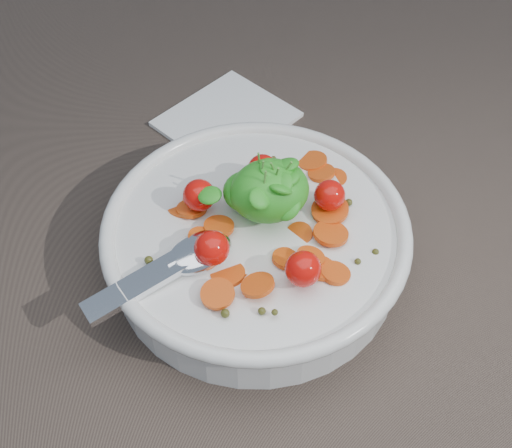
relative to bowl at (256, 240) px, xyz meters
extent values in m
plane|color=brown|center=(0.01, 0.00, -0.03)|extent=(6.00, 6.00, 0.00)
cylinder|color=white|center=(0.00, 0.00, -0.01)|extent=(0.28, 0.28, 0.05)
torus|color=white|center=(0.00, 0.00, 0.02)|extent=(0.30, 0.30, 0.02)
cylinder|color=white|center=(0.00, 0.00, -0.03)|extent=(0.14, 0.14, 0.01)
cylinder|color=brown|center=(0.00, 0.00, -0.01)|extent=(0.26, 0.26, 0.04)
cylinder|color=#DB5012|center=(-0.05, -0.07, 0.03)|extent=(0.04, 0.04, 0.01)
cylinder|color=#DB5012|center=(-0.05, 0.04, 0.02)|extent=(0.04, 0.04, 0.01)
cylinder|color=#DB5012|center=(0.04, -0.02, 0.02)|extent=(0.03, 0.03, 0.02)
cylinder|color=#DB5012|center=(-0.04, 0.05, 0.02)|extent=(0.04, 0.04, 0.01)
cylinder|color=#DB5012|center=(-0.06, 0.05, 0.02)|extent=(0.04, 0.04, 0.01)
cylinder|color=#DB5012|center=(0.09, 0.04, 0.02)|extent=(0.03, 0.03, 0.01)
cylinder|color=#DB5012|center=(0.04, -0.06, 0.02)|extent=(0.04, 0.04, 0.01)
cylinder|color=#DB5012|center=(-0.04, 0.00, 0.03)|extent=(0.04, 0.04, 0.01)
cylinder|color=#DB5012|center=(-0.05, -0.01, 0.03)|extent=(0.04, 0.04, 0.01)
cylinder|color=#DB5012|center=(-0.03, -0.04, 0.02)|extent=(0.04, 0.04, 0.01)
cylinder|color=#DB5012|center=(0.08, 0.05, 0.02)|extent=(0.04, 0.04, 0.01)
cylinder|color=#DB5012|center=(0.02, -0.05, 0.02)|extent=(0.04, 0.04, 0.01)
cylinder|color=#DB5012|center=(0.04, -0.05, 0.02)|extent=(0.03, 0.03, 0.01)
cylinder|color=#DB5012|center=(0.05, -0.07, 0.02)|extent=(0.04, 0.04, 0.01)
cylinder|color=#DB5012|center=(0.06, -0.03, 0.02)|extent=(0.05, 0.05, 0.01)
cylinder|color=#DB5012|center=(-0.04, -0.05, 0.02)|extent=(0.04, 0.04, 0.01)
cylinder|color=#DB5012|center=(0.07, 0.00, 0.02)|extent=(0.04, 0.04, 0.01)
cylinder|color=#DB5012|center=(0.08, 0.07, 0.02)|extent=(0.04, 0.04, 0.01)
cylinder|color=#DB5012|center=(-0.02, -0.07, 0.03)|extent=(0.04, 0.03, 0.02)
sphere|color=#404115|center=(0.04, 0.08, 0.02)|extent=(0.01, 0.01, 0.01)
sphere|color=#404115|center=(-0.01, -0.10, 0.03)|extent=(0.01, 0.01, 0.01)
sphere|color=#404115|center=(-0.02, -0.09, 0.02)|extent=(0.01, 0.01, 0.01)
sphere|color=#404115|center=(0.10, -0.06, 0.02)|extent=(0.01, 0.01, 0.01)
sphere|color=#404115|center=(0.05, 0.02, 0.02)|extent=(0.01, 0.01, 0.01)
sphere|color=#404115|center=(0.01, -0.04, 0.02)|extent=(0.01, 0.01, 0.01)
sphere|color=#404115|center=(-0.01, 0.04, 0.02)|extent=(0.01, 0.01, 0.01)
sphere|color=#404115|center=(-0.04, 0.00, 0.02)|extent=(0.01, 0.01, 0.01)
sphere|color=#404115|center=(-0.06, -0.01, 0.02)|extent=(0.01, 0.01, 0.01)
sphere|color=#404115|center=(-0.08, -0.03, 0.02)|extent=(0.01, 0.01, 0.01)
sphere|color=#404115|center=(0.10, 0.00, 0.02)|extent=(0.01, 0.01, 0.01)
sphere|color=#404115|center=(-0.11, -0.02, 0.03)|extent=(0.01, 0.01, 0.01)
sphere|color=#404115|center=(-0.05, -0.09, 0.02)|extent=(0.01, 0.01, 0.01)
sphere|color=#404115|center=(0.08, -0.07, 0.02)|extent=(0.01, 0.01, 0.01)
sphere|color=red|center=(0.07, 0.00, 0.04)|extent=(0.03, 0.03, 0.03)
sphere|color=red|center=(0.02, 0.05, 0.04)|extent=(0.03, 0.03, 0.03)
sphere|color=red|center=(-0.05, 0.04, 0.04)|extent=(0.03, 0.03, 0.03)
sphere|color=red|center=(-0.05, -0.03, 0.04)|extent=(0.03, 0.03, 0.03)
sphere|color=red|center=(0.02, -0.07, 0.04)|extent=(0.03, 0.03, 0.03)
ellipsoid|color=green|center=(0.02, 0.01, 0.05)|extent=(0.07, 0.07, 0.06)
ellipsoid|color=green|center=(0.00, 0.02, 0.05)|extent=(0.04, 0.04, 0.03)
ellipsoid|color=green|center=(0.02, 0.01, 0.08)|extent=(0.03, 0.03, 0.02)
ellipsoid|color=green|center=(0.02, 0.03, 0.06)|extent=(0.03, 0.03, 0.03)
ellipsoid|color=green|center=(0.00, -0.01, 0.07)|extent=(0.03, 0.03, 0.02)
ellipsoid|color=green|center=(0.03, 0.02, 0.07)|extent=(0.03, 0.03, 0.03)
ellipsoid|color=green|center=(0.03, 0.00, 0.07)|extent=(0.04, 0.04, 0.03)
ellipsoid|color=green|center=(0.02, 0.01, 0.07)|extent=(0.03, 0.02, 0.01)
ellipsoid|color=green|center=(0.01, 0.01, 0.06)|extent=(0.04, 0.04, 0.02)
ellipsoid|color=green|center=(0.02, 0.01, 0.07)|extent=(0.03, 0.03, 0.02)
ellipsoid|color=green|center=(0.01, 0.01, 0.06)|extent=(0.03, 0.03, 0.02)
ellipsoid|color=green|center=(0.00, 0.02, 0.06)|extent=(0.03, 0.03, 0.02)
ellipsoid|color=green|center=(0.02, 0.01, 0.06)|extent=(0.02, 0.02, 0.01)
ellipsoid|color=green|center=(0.02, 0.00, 0.07)|extent=(0.04, 0.04, 0.02)
ellipsoid|color=green|center=(0.02, 0.02, 0.07)|extent=(0.03, 0.03, 0.02)
ellipsoid|color=green|center=(0.02, -0.01, 0.07)|extent=(0.03, 0.02, 0.03)
ellipsoid|color=green|center=(0.02, 0.00, 0.07)|extent=(0.03, 0.03, 0.03)
ellipsoid|color=green|center=(-0.04, 0.02, 0.05)|extent=(0.03, 0.03, 0.01)
ellipsoid|color=green|center=(0.03, -0.02, 0.05)|extent=(0.03, 0.03, 0.02)
ellipsoid|color=green|center=(0.01, 0.00, 0.05)|extent=(0.03, 0.03, 0.02)
cylinder|color=#4C8C33|center=(0.03, 0.01, 0.07)|extent=(0.02, 0.01, 0.05)
cylinder|color=#4C8C33|center=(0.01, 0.02, 0.07)|extent=(0.01, 0.00, 0.05)
cylinder|color=#4C8C33|center=(0.02, 0.01, 0.07)|extent=(0.01, 0.01, 0.05)
cylinder|color=#4C8C33|center=(0.02, 0.01, 0.07)|extent=(0.02, 0.00, 0.05)
cylinder|color=#4C8C33|center=(0.01, 0.01, 0.07)|extent=(0.01, 0.00, 0.05)
cylinder|color=#4C8C33|center=(0.01, 0.00, 0.07)|extent=(0.01, 0.01, 0.05)
ellipsoid|color=silver|center=(-0.06, -0.02, 0.03)|extent=(0.08, 0.06, 0.02)
cube|color=silver|center=(-0.11, -0.04, 0.03)|extent=(0.13, 0.06, 0.02)
cylinder|color=silver|center=(-0.08, -0.03, 0.03)|extent=(0.03, 0.02, 0.01)
cube|color=white|center=(0.03, 0.22, -0.03)|extent=(0.19, 0.18, 0.01)
camera|label=1|loc=(-0.11, -0.38, 0.49)|focal=45.00mm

